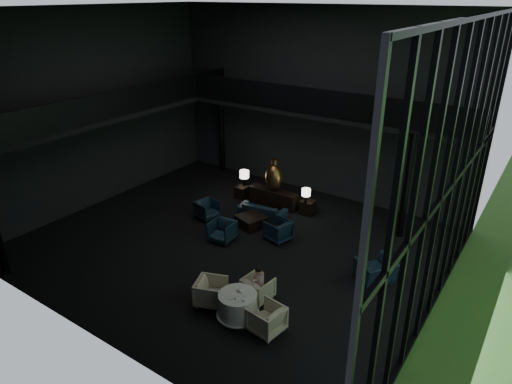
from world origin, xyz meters
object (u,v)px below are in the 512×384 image
Objects in this scene: coffee_table at (251,221)px; sofa at (262,209)px; dining_chair_north at (258,287)px; lounge_armchair_east at (278,228)px; lounge_armchair_south at (222,229)px; child at (259,277)px; bronze_urn at (274,177)px; side_table_left at (242,192)px; table_lamp_right at (306,193)px; console at (273,198)px; dining_table at (238,307)px; side_table_right at (308,207)px; dining_chair_east at (266,316)px; dining_chair_west at (211,289)px; window_armchair at (376,267)px; lounge_armchair_west at (207,208)px; table_lamp_left at (244,175)px.

sofa is at bearing 96.08° from coffee_table.
sofa is at bearing -52.16° from dining_chair_north.
lounge_armchair_east is at bearing 132.21° from sofa.
lounge_armchair_east is at bearing -62.08° from dining_chair_north.
lounge_armchair_south is 3.73m from child.
bronze_urn reaches higher than side_table_left.
sofa is (-1.39, -1.08, -0.65)m from table_lamp_right.
side_table_left is at bearing -44.55° from dining_chair_north.
dining_table reaches higher than console.
console is 3.62m from lounge_armchair_south.
side_table_left is at bearing -175.68° from side_table_right.
dining_chair_west reaches higher than dining_chair_east.
sofa reaches higher than side_table_right.
side_table_right is 0.49× the size of window_armchair.
table_lamp_right is 5.90m from dining_chair_north.
dining_chair_east is 1.47× the size of child.
lounge_armchair_east is 1.48m from coffee_table.
bronze_urn is 1.13× the size of dining_table.
sofa is 2.47m from lounge_armchair_south.
sofa is 2.05× the size of lounge_armchair_west.
table_lamp_right is 3.89m from lounge_armchair_south.
table_lamp_left reaches higher than lounge_armchair_south.
dining_chair_west is at bearing -85.66° from table_lamp_right.
lounge_armchair_south is at bearing -112.10° from side_table_right.
table_lamp_right is 4.97m from window_armchair.
side_table_left is at bearing -131.71° from dining_chair_east.
side_table_right is at bearing -70.02° from dining_chair_north.
lounge_armchair_east is at bearing -36.99° from table_lamp_left.
lounge_armchair_south is (-0.13, -2.46, 0.11)m from sofa.
child reaches higher than lounge_armchair_south.
dining_chair_north is (3.11, -5.78, -0.89)m from bronze_urn.
window_armchair is at bearing 97.24° from lounge_armchair_east.
dining_chair_west is at bearing -72.58° from console.
table_lamp_left reaches higher than lounge_armchair_west.
dining_chair_east is (0.98, -1.05, 0.06)m from dining_chair_north.
side_table_left is 0.79× the size of child.
side_table_right is at bearing -38.25° from lounge_armchair_west.
dining_chair_west reaches higher than dining_chair_north.
side_table_left is 0.79m from table_lamp_left.
sofa reaches higher than coffee_table.
dining_chair_north reaches higher than side_table_left.
sofa is 1.94× the size of dining_chair_east.
bronze_urn is 6.62m from dining_chair_north.
window_armchair is 4.21m from dining_chair_east.
bronze_urn is 2.32× the size of table_lamp_right.
dining_chair_east reaches higher than coffee_table.
lounge_armchair_west is (0.06, -2.65, -0.56)m from table_lamp_left.
console is 1.61m from side_table_left.
lounge_armchair_east is 1.11× the size of dining_chair_north.
coffee_table is at bearing -120.16° from side_table_right.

